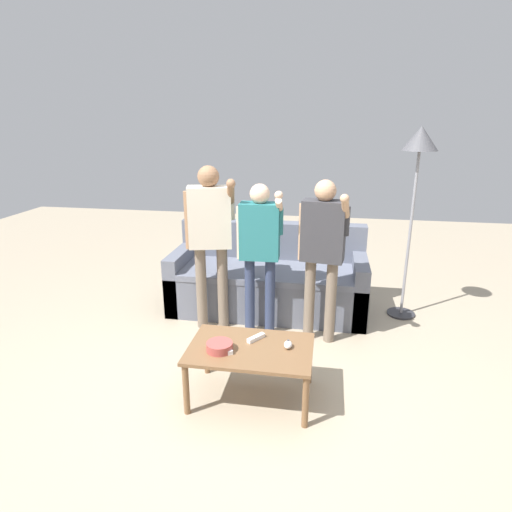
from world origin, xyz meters
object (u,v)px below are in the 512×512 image
(coffee_table, at_px, (251,354))
(floor_lamp, at_px, (419,155))
(snack_bowl, at_px, (220,347))
(game_remote_wand_far, at_px, (227,348))
(player_right, at_px, (323,243))
(player_center, at_px, (260,242))
(couch, at_px, (269,280))
(player_left, at_px, (210,229))
(game_remote_wand_near, at_px, (256,338))
(game_remote_nunchuk, at_px, (288,345))

(coffee_table, xyz_separation_m, floor_lamp, (1.29, 1.62, 1.26))
(snack_bowl, xyz_separation_m, game_remote_wand_far, (0.05, 0.02, -0.01))
(player_right, bearing_deg, snack_bowl, -122.88)
(snack_bowl, distance_m, game_remote_wand_far, 0.06)
(player_center, relative_size, player_right, 0.96)
(couch, distance_m, snack_bowl, 1.65)
(floor_lamp, xyz_separation_m, player_left, (-1.85, -0.57, -0.64))
(player_center, height_order, game_remote_wand_near, player_center)
(game_remote_wand_near, bearing_deg, player_center, 97.54)
(snack_bowl, distance_m, floor_lamp, 2.55)
(player_right, xyz_separation_m, game_remote_wand_far, (-0.61, -1.01, -0.50))
(couch, xyz_separation_m, game_remote_nunchuk, (0.35, -1.53, 0.13))
(couch, bearing_deg, player_right, -48.31)
(couch, distance_m, game_remote_wand_far, 1.63)
(player_left, relative_size, player_right, 1.06)
(couch, distance_m, coffee_table, 1.57)
(player_center, xyz_separation_m, game_remote_wand_far, (-0.06, -1.05, -0.46))
(player_left, xyz_separation_m, player_center, (0.47, -0.04, -0.09))
(game_remote_nunchuk, xyz_separation_m, player_right, (0.20, 0.91, 0.49))
(snack_bowl, height_order, floor_lamp, floor_lamp)
(coffee_table, height_order, floor_lamp, floor_lamp)
(couch, relative_size, player_center, 1.42)
(player_left, bearing_deg, snack_bowl, -72.23)
(couch, distance_m, floor_lamp, 1.91)
(floor_lamp, bearing_deg, player_center, -155.94)
(player_center, bearing_deg, floor_lamp, 24.06)
(coffee_table, height_order, player_center, player_center)
(game_remote_wand_far, bearing_deg, floor_lamp, 49.21)
(game_remote_nunchuk, distance_m, game_remote_wand_near, 0.25)
(player_right, distance_m, game_remote_wand_far, 1.28)
(player_right, height_order, game_remote_wand_far, player_right)
(coffee_table, relative_size, game_remote_wand_far, 5.53)
(couch, distance_m, player_center, 0.82)
(coffee_table, xyz_separation_m, player_left, (-0.57, 1.04, 0.62))
(floor_lamp, bearing_deg, game_remote_nunchuk, -123.17)
(couch, xyz_separation_m, game_remote_wand_near, (0.11, -1.46, 0.12))
(snack_bowl, xyz_separation_m, game_remote_nunchuk, (0.46, 0.12, -0.01))
(snack_bowl, bearing_deg, game_remote_wand_near, 40.21)
(game_remote_wand_near, relative_size, game_remote_wand_far, 0.92)
(coffee_table, distance_m, player_left, 1.34)
(player_right, bearing_deg, game_remote_nunchuk, -102.34)
(couch, height_order, player_left, player_left)
(snack_bowl, distance_m, player_center, 1.17)
(couch, bearing_deg, snack_bowl, -93.87)
(couch, xyz_separation_m, game_remote_wand_far, (-0.06, -1.63, 0.12))
(coffee_table, relative_size, floor_lamp, 0.47)
(coffee_table, height_order, snack_bowl, snack_bowl)
(player_left, bearing_deg, game_remote_wand_near, -57.89)
(coffee_table, relative_size, player_center, 0.62)
(game_remote_nunchuk, bearing_deg, game_remote_wand_far, -166.72)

